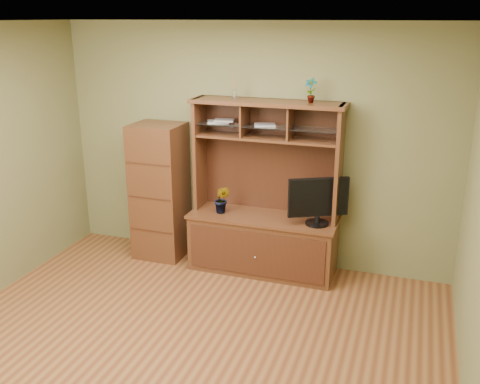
% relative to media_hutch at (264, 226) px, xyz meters
% --- Properties ---
extents(room, '(4.54, 4.04, 2.74)m').
position_rel_media_hutch_xyz_m(room, '(-0.22, -1.73, 0.83)').
color(room, brown).
rests_on(room, ground).
extents(media_hutch, '(1.66, 0.61, 1.90)m').
position_rel_media_hutch_xyz_m(media_hutch, '(0.00, 0.00, 0.00)').
color(media_hutch, '#432713').
rests_on(media_hutch, room).
extents(monitor, '(0.60, 0.34, 0.51)m').
position_rel_media_hutch_xyz_m(monitor, '(0.61, -0.08, 0.40)').
color(monitor, black).
rests_on(monitor, media_hutch).
extents(orchid_plant, '(0.18, 0.14, 0.32)m').
position_rel_media_hutch_xyz_m(orchid_plant, '(-0.46, -0.08, 0.29)').
color(orchid_plant, '#23501B').
rests_on(orchid_plant, media_hutch).
extents(top_plant, '(0.16, 0.13, 0.25)m').
position_rel_media_hutch_xyz_m(top_plant, '(0.45, 0.08, 1.50)').
color(top_plant, '#245C20').
rests_on(top_plant, media_hutch).
extents(reed_diffuser, '(0.05, 0.05, 0.27)m').
position_rel_media_hutch_xyz_m(reed_diffuser, '(-0.37, 0.08, 1.49)').
color(reed_diffuser, silver).
rests_on(reed_diffuser, media_hutch).
extents(magazines, '(0.80, 0.24, 0.04)m').
position_rel_media_hutch_xyz_m(magazines, '(-0.36, 0.08, 1.13)').
color(magazines, '#ABABB0').
rests_on(magazines, media_hutch).
extents(side_cabinet, '(0.57, 0.52, 1.59)m').
position_rel_media_hutch_xyz_m(side_cabinet, '(-1.27, -0.00, 0.27)').
color(side_cabinet, '#432713').
rests_on(side_cabinet, room).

